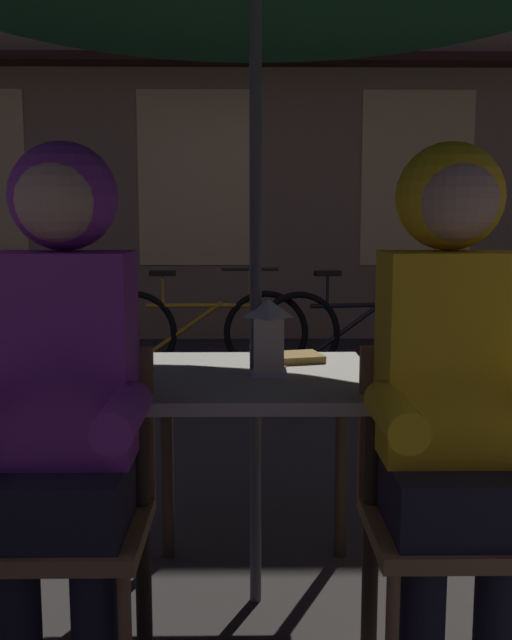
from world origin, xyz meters
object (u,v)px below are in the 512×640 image
(lantern, at_px, (268,335))
(chair_right, at_px, (441,497))
(bicycle_fourth, at_px, (362,330))
(person_right_hooded, at_px, (452,367))
(person_left_hooded, at_px, (62,368))
(bicycle_third, at_px, (200,331))
(chair_left, at_px, (73,499))
(book, at_px, (291,358))
(bicycle_second, at_px, (29,332))
(cafe_table, at_px, (256,406))

(lantern, distance_m, chair_right, 0.68)
(bicycle_fourth, bearing_deg, person_right_hooded, -95.86)
(chair_right, distance_m, person_left_hooded, 1.03)
(bicycle_third, bearing_deg, chair_right, -76.99)
(lantern, height_order, bicycle_third, lantern)
(chair_left, height_order, book, chair_left)
(person_left_hooded, relative_size, bicycle_second, 0.83)
(person_right_hooded, distance_m, book, 0.72)
(person_left_hooded, bearing_deg, person_right_hooded, 0.00)
(chair_left, bearing_deg, chair_right, 0.00)
(person_left_hooded, height_order, bicycle_second, person_left_hooded)
(bicycle_third, bearing_deg, book, -80.97)
(bicycle_second, xyz_separation_m, book, (1.82, -3.16, 0.41))
(chair_right, bearing_deg, bicycle_fourth, 84.05)
(chair_left, xyz_separation_m, bicycle_fourth, (1.35, 3.78, -0.14))
(person_right_hooded, bearing_deg, book, 120.17)
(lantern, relative_size, chair_left, 0.27)
(bicycle_second, bearing_deg, cafe_table, -63.09)
(lantern, bearing_deg, person_right_hooded, -43.04)
(chair_left, distance_m, bicycle_fourth, 4.02)
(chair_right, bearing_deg, book, 122.62)
(book, bearing_deg, lantern, -125.44)
(cafe_table, xyz_separation_m, bicycle_second, (-1.70, 3.35, -0.29))
(chair_right, xyz_separation_m, bicycle_third, (-0.87, 3.76, -0.14))
(cafe_table, relative_size, book, 3.70)
(lantern, height_order, chair_right, lantern)
(cafe_table, bearing_deg, bicycle_third, 96.54)
(person_right_hooded, bearing_deg, bicycle_third, 102.82)
(person_left_hooded, relative_size, bicycle_fourth, 0.84)
(chair_right, relative_size, person_right_hooded, 0.62)
(cafe_table, height_order, bicycle_second, bicycle_second)
(cafe_table, height_order, lantern, lantern)
(lantern, xyz_separation_m, person_left_hooded, (-0.52, -0.41, -0.01))
(person_right_hooded, xyz_separation_m, bicycle_second, (-2.18, 3.78, -0.50))
(person_left_hooded, distance_m, bicycle_second, 4.00)
(cafe_table, bearing_deg, person_left_hooded, -138.43)
(lantern, height_order, chair_left, lantern)
(chair_left, bearing_deg, bicycle_second, 108.16)
(person_left_hooded, xyz_separation_m, bicycle_fourth, (1.35, 3.84, -0.50))
(bicycle_second, bearing_deg, chair_right, -59.62)
(chair_right, bearing_deg, bicycle_third, 103.01)
(chair_right, height_order, bicycle_second, chair_right)
(cafe_table, xyz_separation_m, bicycle_fourth, (0.87, 3.41, -0.29))
(person_left_hooded, bearing_deg, chair_left, 90.00)
(lantern, distance_m, person_left_hooded, 0.66)
(bicycle_fourth, bearing_deg, book, -103.20)
(chair_left, height_order, bicycle_second, chair_left)
(bicycle_second, height_order, bicycle_third, same)
(person_left_hooded, bearing_deg, cafe_table, 41.57)
(bicycle_second, bearing_deg, book, -60.03)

